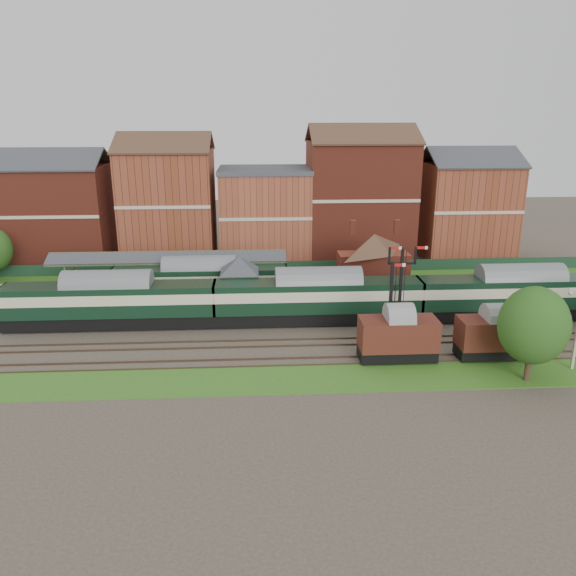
{
  "coord_description": "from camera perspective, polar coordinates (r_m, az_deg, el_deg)",
  "views": [
    {
      "loc": [
        -1.27,
        -51.3,
        19.99
      ],
      "look_at": [
        1.82,
        2.0,
        3.0
      ],
      "focal_mm": 35.0,
      "sensor_mm": 36.0,
      "label": 1
    }
  ],
  "objects": [
    {
      "name": "platform_railcar",
      "position": [
        60.69,
        -8.92,
        0.69
      ],
      "size": [
        18.65,
        2.94,
        4.3
      ],
      "color": "black",
      "rests_on": "ground"
    },
    {
      "name": "semaphore_siding",
      "position": [
        48.38,
        10.37,
        -1.75
      ],
      "size": [
        1.23,
        0.25,
        8.0
      ],
      "color": "black",
      "rests_on": "ground"
    },
    {
      "name": "platform",
      "position": [
        64.2,
        -6.49,
        -0.14
      ],
      "size": [
        55.0,
        3.4,
        1.0
      ],
      "primitive_type": "cube",
      "color": "#2D2D2D",
      "rests_on": "ground"
    },
    {
      "name": "brick_hut",
      "position": [
        58.04,
        3.06,
        -1.27
      ],
      "size": [
        3.2,
        2.64,
        2.94
      ],
      "color": "brown",
      "rests_on": "ground"
    },
    {
      "name": "signal_box",
      "position": [
        57.11,
        -4.91,
        0.48
      ],
      "size": [
        5.4,
        5.4,
        6.0
      ],
      "color": "#5D7050",
      "rests_on": "ground"
    },
    {
      "name": "grass_back",
      "position": [
        70.21,
        -2.15,
        1.12
      ],
      "size": [
        90.0,
        4.5,
        0.06
      ],
      "primitive_type": "cube",
      "color": "#2D6619",
      "rests_on": "ground"
    },
    {
      "name": "station_building",
      "position": [
        64.5,
        8.67,
        3.05
      ],
      "size": [
        8.1,
        8.1,
        5.9
      ],
      "color": "maroon",
      "rests_on": "platform"
    },
    {
      "name": "tree_far",
      "position": [
        45.94,
        23.69,
        -3.5
      ],
      "size": [
        5.2,
        5.2,
        7.58
      ],
      "color": "#382619",
      "rests_on": "ground"
    },
    {
      "name": "goods_van_a",
      "position": [
        47.33,
        11.11,
        -4.79
      ],
      "size": [
        6.37,
        2.76,
        3.87
      ],
      "color": "black",
      "rests_on": "ground"
    },
    {
      "name": "ground",
      "position": [
        55.07,
        -1.78,
        -3.64
      ],
      "size": [
        160.0,
        160.0,
        0.0
      ],
      "primitive_type": "plane",
      "color": "#473D33",
      "rests_on": "ground"
    },
    {
      "name": "goods_van_b",
      "position": [
        49.99,
        20.26,
        -4.46
      ],
      "size": [
        6.12,
        2.65,
        3.71
      ],
      "color": "black",
      "rests_on": "ground"
    },
    {
      "name": "canopy",
      "position": [
        63.71,
        -12.02,
        3.27
      ],
      "size": [
        26.0,
        3.89,
        4.08
      ],
      "color": "#4C5434",
      "rests_on": "platform"
    },
    {
      "name": "grass_front",
      "position": [
        44.1,
        -1.33,
        -9.26
      ],
      "size": [
        90.0,
        5.0,
        0.06
      ],
      "primitive_type": "cube",
      "color": "#2D6619",
      "rests_on": "ground"
    },
    {
      "name": "semaphore_bracket",
      "position": [
        52.86,
        11.41,
        0.4
      ],
      "size": [
        3.6,
        0.25,
        8.18
      ],
      "color": "black",
      "rests_on": "ground"
    },
    {
      "name": "fence",
      "position": [
        71.93,
        -2.19,
        2.12
      ],
      "size": [
        90.0,
        0.12,
        1.5
      ],
      "primitive_type": "cube",
      "color": "#193823",
      "rests_on": "ground"
    },
    {
      "name": "town_backdrop",
      "position": [
        77.41,
        -2.49,
        7.97
      ],
      "size": [
        69.0,
        10.0,
        16.0
      ],
      "color": "maroon",
      "rests_on": "ground"
    },
    {
      "name": "dmu_train",
      "position": [
        54.47,
        3.07,
        -0.91
      ],
      "size": [
        59.84,
        3.14,
        4.6
      ],
      "color": "black",
      "rests_on": "ground"
    }
  ]
}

